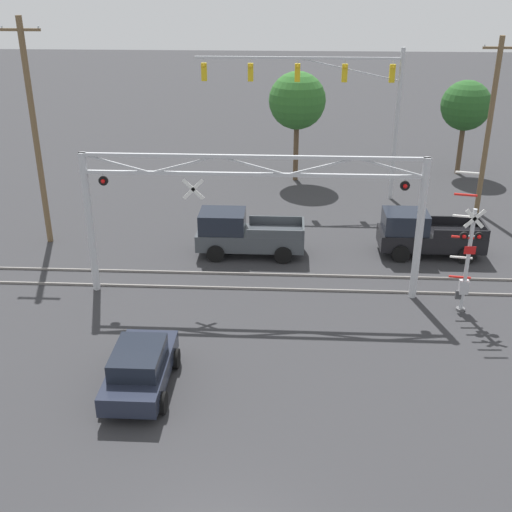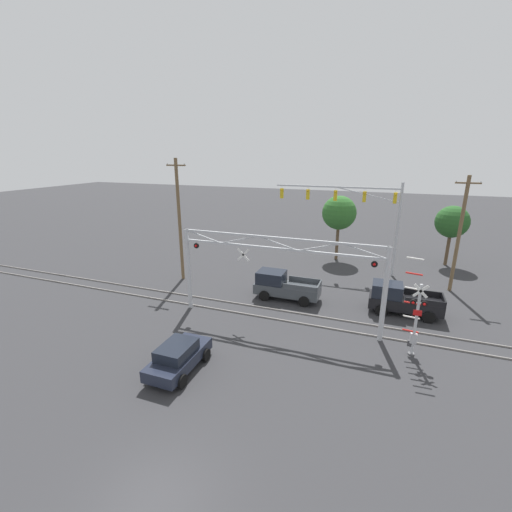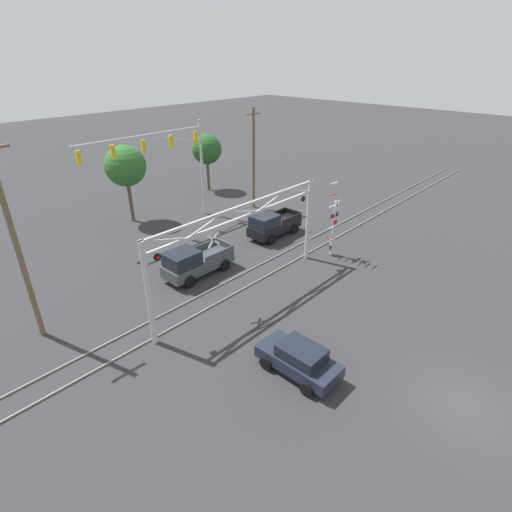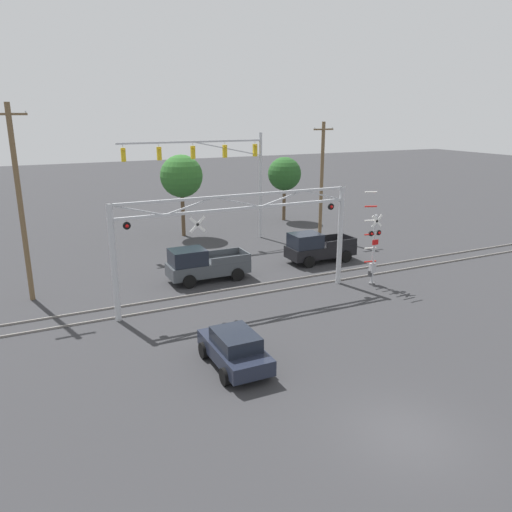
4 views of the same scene
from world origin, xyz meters
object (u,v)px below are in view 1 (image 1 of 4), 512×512
(crossing_signal_mast, at_px, (466,261))
(utility_pole_right, at_px, (489,126))
(sedan_waiting, at_px, (140,368))
(background_tree_far_left_verge, at_px, (297,101))
(utility_pole_left, at_px, (35,133))
(crossing_gantry, at_px, (252,205))
(pickup_truck_lead, at_px, (243,234))
(traffic_signal_span, at_px, (342,93))
(pickup_truck_following, at_px, (424,234))
(background_tree_beyond_span, at_px, (466,106))

(crossing_signal_mast, height_order, utility_pole_right, utility_pole_right)
(sedan_waiting, bearing_deg, background_tree_far_left_verge, 77.52)
(sedan_waiting, height_order, utility_pole_left, utility_pole_left)
(crossing_gantry, height_order, pickup_truck_lead, crossing_gantry)
(traffic_signal_span, height_order, pickup_truck_following, traffic_signal_span)
(crossing_signal_mast, distance_m, pickup_truck_lead, 10.45)
(crossing_gantry, distance_m, background_tree_far_left_verge, 16.15)
(pickup_truck_lead, distance_m, utility_pole_right, 14.75)
(crossing_signal_mast, bearing_deg, sedan_waiting, -153.17)
(crossing_signal_mast, bearing_deg, utility_pole_left, 161.94)
(pickup_truck_lead, relative_size, background_tree_far_left_verge, 0.74)
(pickup_truck_following, bearing_deg, crossing_gantry, -150.73)
(background_tree_beyond_span, distance_m, background_tree_far_left_verge, 11.02)
(crossing_gantry, bearing_deg, background_tree_far_left_verge, 83.40)
(crossing_gantry, xyz_separation_m, sedan_waiting, (-3.23, -6.96, -3.11))
(background_tree_beyond_span, bearing_deg, traffic_signal_span, -147.33)
(crossing_gantry, xyz_separation_m, traffic_signal_span, (4.31, 12.60, 2.24))
(utility_pole_right, relative_size, background_tree_beyond_span, 1.55)
(sedan_waiting, height_order, background_tree_beyond_span, background_tree_beyond_span)
(pickup_truck_following, relative_size, sedan_waiting, 1.20)
(pickup_truck_lead, xyz_separation_m, sedan_waiting, (-2.55, -10.96, -0.24))
(pickup_truck_lead, bearing_deg, background_tree_beyond_span, 46.28)
(pickup_truck_lead, height_order, utility_pole_right, utility_pole_right)
(background_tree_beyond_span, bearing_deg, utility_pole_right, -94.99)
(crossing_signal_mast, bearing_deg, traffic_signal_span, 106.58)
(crossing_gantry, relative_size, utility_pole_right, 1.45)
(crossing_gantry, height_order, utility_pole_left, utility_pole_left)
(pickup_truck_lead, xyz_separation_m, utility_pole_right, (12.70, 6.44, 3.83))
(utility_pole_left, distance_m, utility_pole_right, 23.16)
(pickup_truck_lead, relative_size, sedan_waiting, 1.24)
(crossing_signal_mast, bearing_deg, pickup_truck_following, 95.03)
(background_tree_beyond_span, bearing_deg, crossing_signal_mast, -102.70)
(background_tree_far_left_verge, bearing_deg, traffic_signal_span, -54.11)
(crossing_signal_mast, distance_m, background_tree_far_left_verge, 18.52)
(pickup_truck_lead, bearing_deg, crossing_signal_mast, -29.26)
(background_tree_beyond_span, relative_size, background_tree_far_left_verge, 0.89)
(traffic_signal_span, relative_size, sedan_waiting, 2.83)
(traffic_signal_span, height_order, sedan_waiting, traffic_signal_span)
(crossing_gantry, distance_m, crossing_signal_mast, 8.64)
(pickup_truck_lead, xyz_separation_m, pickup_truck_following, (8.58, 0.43, -0.00))
(utility_pole_right, bearing_deg, pickup_truck_following, -124.46)
(sedan_waiting, bearing_deg, traffic_signal_span, 68.91)
(utility_pole_left, relative_size, background_tree_far_left_verge, 1.56)
(pickup_truck_following, bearing_deg, utility_pole_left, 177.98)
(pickup_truck_lead, distance_m, sedan_waiting, 11.25)
(pickup_truck_lead, relative_size, utility_pole_left, 0.47)
(crossing_signal_mast, height_order, sedan_waiting, crossing_signal_mast)
(pickup_truck_following, relative_size, utility_pole_right, 0.52)
(crossing_gantry, xyz_separation_m, utility_pole_left, (-10.50, 5.08, 1.57))
(traffic_signal_span, bearing_deg, background_tree_beyond_span, 32.67)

